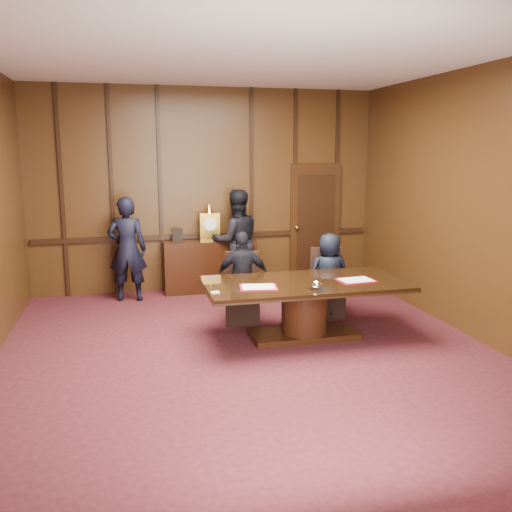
{
  "coord_description": "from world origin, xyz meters",
  "views": [
    {
      "loc": [
        -1.4,
        -5.94,
        2.44
      ],
      "look_at": [
        0.27,
        0.95,
        1.05
      ],
      "focal_mm": 38.0,
      "sensor_mm": 36.0,
      "label": 1
    }
  ],
  "objects_px": {
    "conference_table": "(304,300)",
    "signatory_right": "(329,275)",
    "sideboard": "(210,264)",
    "witness_left": "(127,249)",
    "signatory_left": "(243,278)",
    "witness_right": "(236,241)"
  },
  "relations": [
    {
      "from": "conference_table",
      "to": "signatory_right",
      "type": "relative_size",
      "value": 2.09
    },
    {
      "from": "sideboard",
      "to": "witness_left",
      "type": "bearing_deg",
      "value": -168.11
    },
    {
      "from": "signatory_left",
      "to": "signatory_right",
      "type": "xyz_separation_m",
      "value": [
        1.3,
        0.0,
        -0.03
      ]
    },
    {
      "from": "sideboard",
      "to": "signatory_left",
      "type": "xyz_separation_m",
      "value": [
        0.18,
        -1.9,
        0.18
      ]
    },
    {
      "from": "sideboard",
      "to": "signatory_right",
      "type": "relative_size",
      "value": 1.27
    },
    {
      "from": "witness_left",
      "to": "sideboard",
      "type": "bearing_deg",
      "value": -158.87
    },
    {
      "from": "conference_table",
      "to": "witness_left",
      "type": "height_order",
      "value": "witness_left"
    },
    {
      "from": "sideboard",
      "to": "witness_left",
      "type": "height_order",
      "value": "witness_left"
    },
    {
      "from": "signatory_left",
      "to": "signatory_right",
      "type": "height_order",
      "value": "signatory_left"
    },
    {
      "from": "conference_table",
      "to": "signatory_left",
      "type": "bearing_deg",
      "value": 129.09
    },
    {
      "from": "sideboard",
      "to": "signatory_left",
      "type": "distance_m",
      "value": 1.91
    },
    {
      "from": "conference_table",
      "to": "signatory_right",
      "type": "bearing_deg",
      "value": 50.91
    },
    {
      "from": "signatory_right",
      "to": "witness_left",
      "type": "relative_size",
      "value": 0.73
    },
    {
      "from": "sideboard",
      "to": "witness_right",
      "type": "relative_size",
      "value": 0.9
    },
    {
      "from": "witness_right",
      "to": "sideboard",
      "type": "bearing_deg",
      "value": -22.46
    },
    {
      "from": "sideboard",
      "to": "signatory_left",
      "type": "height_order",
      "value": "sideboard"
    },
    {
      "from": "conference_table",
      "to": "witness_right",
      "type": "xyz_separation_m",
      "value": [
        -0.39,
        2.54,
        0.38
      ]
    },
    {
      "from": "witness_right",
      "to": "signatory_right",
      "type": "bearing_deg",
      "value": 118.41
    },
    {
      "from": "conference_table",
      "to": "signatory_right",
      "type": "xyz_separation_m",
      "value": [
        0.65,
        0.8,
        0.12
      ]
    },
    {
      "from": "signatory_left",
      "to": "signatory_right",
      "type": "distance_m",
      "value": 1.3
    },
    {
      "from": "signatory_left",
      "to": "witness_left",
      "type": "distance_m",
      "value": 2.26
    },
    {
      "from": "signatory_left",
      "to": "sideboard",
      "type": "bearing_deg",
      "value": -78.36
    }
  ]
}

